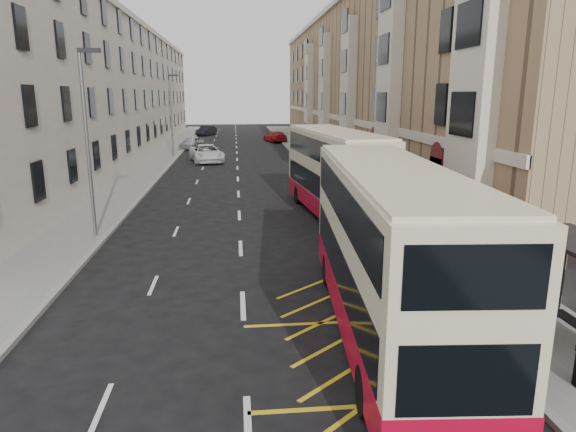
{
  "coord_description": "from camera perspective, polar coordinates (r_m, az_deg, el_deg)",
  "views": [
    {
      "loc": [
        -0.11,
        -10.72,
        6.32
      ],
      "look_at": [
        1.71,
        7.11,
        2.04
      ],
      "focal_mm": 32.0,
      "sensor_mm": 36.0,
      "label": 1
    }
  ],
  "objects": [
    {
      "name": "road_markings",
      "position": [
        56.08,
        -5.71,
        6.92
      ],
      "size": [
        10.0,
        110.0,
        0.01
      ],
      "primitive_type": null,
      "color": "silver",
      "rests_on": "ground"
    },
    {
      "name": "double_decker_front",
      "position": [
        13.72,
        11.06,
        -3.79
      ],
      "size": [
        3.45,
        11.57,
        4.55
      ],
      "rotation": [
        0.0,
        0.0,
        -0.07
      ],
      "color": "beige",
      "rests_on": "ground"
    },
    {
      "name": "car_silver",
      "position": [
        61.32,
        -10.66,
        8.0
      ],
      "size": [
        2.97,
        4.65,
        1.48
      ],
      "primitive_type": "imported",
      "rotation": [
        0.0,
        0.0,
        -0.31
      ],
      "color": "#B3B5BC",
      "rests_on": "ground"
    },
    {
      "name": "ground",
      "position": [
        12.45,
        -4.72,
        -17.13
      ],
      "size": [
        200.0,
        200.0,
        0.0
      ],
      "primitive_type": "plane",
      "color": "black",
      "rests_on": "ground"
    },
    {
      "name": "car_dark",
      "position": [
        81.22,
        -9.06,
        9.36
      ],
      "size": [
        3.19,
        4.84,
        1.51
      ],
      "primitive_type": "imported",
      "rotation": [
        0.0,
        0.0,
        -0.38
      ],
      "color": "black",
      "rests_on": "ground"
    },
    {
      "name": "street_lamp_near",
      "position": [
        23.62,
        -21.37,
        8.45
      ],
      "size": [
        0.93,
        0.18,
        8.0
      ],
      "color": "slate",
      "rests_on": "pavement_left"
    },
    {
      "name": "pavement_right",
      "position": [
        41.99,
        5.4,
        4.84
      ],
      "size": [
        4.0,
        120.0,
        0.15
      ],
      "primitive_type": "cube",
      "color": "slate",
      "rests_on": "ground"
    },
    {
      "name": "pedestrian_far",
      "position": [
        18.59,
        19.55,
        -3.83
      ],
      "size": [
        1.11,
        0.97,
        1.8
      ],
      "primitive_type": "imported",
      "rotation": [
        0.0,
        0.0,
        2.51
      ],
      "color": "black",
      "rests_on": "pavement_right"
    },
    {
      "name": "white_van",
      "position": [
        49.41,
        -9.04,
        6.89
      ],
      "size": [
        3.84,
        6.31,
        1.64
      ],
      "primitive_type": "imported",
      "rotation": [
        0.0,
        0.0,
        0.2
      ],
      "color": "silver",
      "rests_on": "ground"
    },
    {
      "name": "kerb_left",
      "position": [
        41.61,
        -13.93,
        4.42
      ],
      "size": [
        0.25,
        120.0,
        0.15
      ],
      "primitive_type": "cube",
      "color": "gray",
      "rests_on": "ground"
    },
    {
      "name": "terrace_right",
      "position": [
        58.08,
        9.44,
        14.46
      ],
      "size": [
        10.75,
        79.0,
        15.25
      ],
      "color": "#997C59",
      "rests_on": "ground"
    },
    {
      "name": "pedestrian_mid",
      "position": [
        17.77,
        25.88,
        -5.06
      ],
      "size": [
        1.14,
        1.05,
        1.89
      ],
      "primitive_type": "imported",
      "rotation": [
        0.0,
        0.0,
        0.47
      ],
      "color": "black",
      "rests_on": "pavement_right"
    },
    {
      "name": "terrace_left",
      "position": [
        57.78,
        -19.66,
        12.89
      ],
      "size": [
        9.18,
        79.0,
        13.25
      ],
      "color": "beige",
      "rests_on": "ground"
    },
    {
      "name": "double_decker_rear",
      "position": [
        26.81,
        5.25,
        4.74
      ],
      "size": [
        3.7,
        11.47,
        4.49
      ],
      "rotation": [
        0.0,
        0.0,
        0.1
      ],
      "color": "beige",
      "rests_on": "ground"
    },
    {
      "name": "kerb_right",
      "position": [
        41.65,
        2.69,
        4.81
      ],
      "size": [
        0.25,
        120.0,
        0.15
      ],
      "primitive_type": "cube",
      "color": "gray",
      "rests_on": "ground"
    },
    {
      "name": "street_lamp_far",
      "position": [
        53.11,
        -12.82,
        11.31
      ],
      "size": [
        0.93,
        0.18,
        8.0
      ],
      "color": "slate",
      "rests_on": "pavement_left"
    },
    {
      "name": "pedestrian_near",
      "position": [
        14.95,
        25.82,
        -8.51
      ],
      "size": [
        0.75,
        0.57,
        1.85
      ],
      "primitive_type": "imported",
      "rotation": [
        0.0,
        0.0,
        3.34
      ],
      "color": "black",
      "rests_on": "pavement_right"
    },
    {
      "name": "guard_railing",
      "position": [
        18.48,
        14.63,
        -4.2
      ],
      "size": [
        0.06,
        6.56,
        1.01
      ],
      "color": "red",
      "rests_on": "pavement_right"
    },
    {
      "name": "car_red",
      "position": [
        69.31,
        -1.42,
        8.82
      ],
      "size": [
        3.3,
        5.37,
        1.45
      ],
      "primitive_type": "imported",
      "rotation": [
        0.0,
        0.0,
        3.41
      ],
      "color": "#AA1A19",
      "rests_on": "ground"
    },
    {
      "name": "pavement_left",
      "position": [
        41.85,
        -15.97,
        4.35
      ],
      "size": [
        3.0,
        120.0,
        0.15
      ],
      "primitive_type": "cube",
      "color": "slate",
      "rests_on": "ground"
    }
  ]
}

